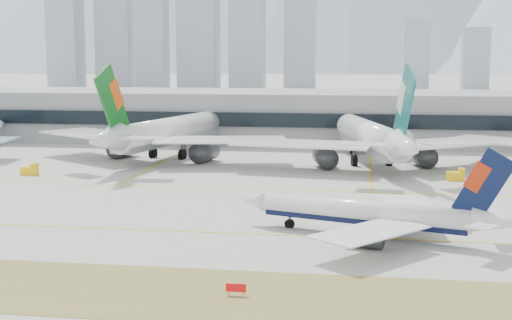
% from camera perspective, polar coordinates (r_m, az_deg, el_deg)
% --- Properties ---
extents(ground, '(3000.00, 3000.00, 0.00)m').
position_cam_1_polar(ground, '(110.76, -5.57, -5.07)').
color(ground, '#A8A59D').
rests_on(ground, ground).
extents(taxiing_airliner, '(40.51, 34.44, 13.98)m').
position_cam_1_polar(taxiing_airliner, '(102.49, 9.39, -4.30)').
color(taxiing_airliner, white).
rests_on(taxiing_airliner, ground).
extents(widebody_eva, '(66.91, 66.51, 24.39)m').
position_cam_1_polar(widebody_eva, '(180.05, -7.29, 2.13)').
color(widebody_eva, white).
rests_on(widebody_eva, ground).
extents(widebody_cathay, '(66.61, 66.38, 24.43)m').
position_cam_1_polar(widebody_cathay, '(168.60, 9.37, 1.67)').
color(widebody_cathay, white).
rests_on(widebody_cathay, ground).
extents(terminal, '(280.00, 43.10, 15.00)m').
position_cam_1_polar(terminal, '(221.61, 1.74, 3.59)').
color(terminal, gray).
rests_on(terminal, ground).
extents(hold_sign_right, '(2.20, 0.15, 1.35)m').
position_cam_1_polar(hold_sign_right, '(77.59, -1.61, -10.20)').
color(hold_sign_right, red).
rests_on(hold_sign_right, ground).
extents(gse_b, '(3.55, 2.00, 2.60)m').
position_cam_1_polar(gse_b, '(162.73, -17.62, -0.77)').
color(gse_b, yellow).
rests_on(gse_b, ground).
extents(gse_c, '(3.55, 2.00, 2.60)m').
position_cam_1_polar(gse_c, '(153.82, 15.71, -1.20)').
color(gse_c, yellow).
rests_on(gse_c, ground).
extents(city_skyline, '(342.00, 49.80, 140.00)m').
position_cam_1_polar(city_skyline, '(574.13, -4.82, 10.63)').
color(city_skyline, '#9BA3B1').
rests_on(city_skyline, ground).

